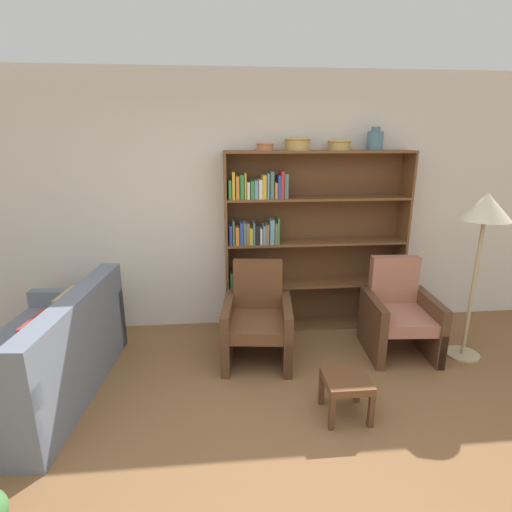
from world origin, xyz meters
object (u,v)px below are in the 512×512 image
bowl_slate (297,144)px  armchair_leather (257,320)px  bowl_sage (265,146)px  armchair_cushioned (399,314)px  footstool (346,385)px  couch (44,361)px  bookshelf (298,243)px  vase_tall (375,140)px  floor_lamp (485,215)px  bowl_terracotta (339,145)px

bowl_slate → armchair_leather: bowl_slate is taller
bowl_sage → armchair_cushioned: bowl_sage is taller
footstool → couch: bearing=168.1°
armchair_cushioned → bookshelf: bearing=-31.7°
bowl_slate → armchair_cushioned: bowl_slate is taller
vase_tall → floor_lamp: bearing=-46.6°
armchair_leather → bowl_sage: bearing=-95.7°
couch → bowl_terracotta: bearing=-63.5°
armchair_leather → footstool: 1.11m
vase_tall → floor_lamp: size_ratio=0.14×
couch → footstool: size_ratio=5.32×
bowl_sage → vase_tall: size_ratio=0.81×
couch → footstool: 2.46m
bookshelf → bowl_slate: bearing=-157.2°
floor_lamp → armchair_cushioned: bearing=164.6°
bowl_sage → couch: 2.79m
bowl_sage → footstool: bowl_sage is taller
bookshelf → armchair_cushioned: bearing=-35.7°
couch → armchair_leather: armchair_leather is taller
armchair_cushioned → floor_lamp: 1.20m
couch → bowl_sage: bearing=-56.3°
vase_tall → footstool: size_ratio=0.68×
bowl_sage → bowl_slate: size_ratio=0.69×
bowl_terracotta → floor_lamp: bearing=-35.4°
bowl_sage → floor_lamp: size_ratio=0.12×
vase_tall → armchair_cushioned: (0.14, -0.63, -1.66)m
couch → armchair_cushioned: size_ratio=1.95×
floor_lamp → bowl_terracotta: bearing=144.6°
bookshelf → footstool: bearing=-87.1°
floor_lamp → footstool: size_ratio=4.75×
bowl_terracotta → floor_lamp: bowl_terracotta is taller
bowl_slate → armchair_cushioned: (0.95, -0.63, -1.63)m
vase_tall → couch: size_ratio=0.13×
bookshelf → couch: 2.65m
bookshelf → bowl_terracotta: 1.10m
bowl_slate → vase_tall: size_ratio=1.17×
bookshelf → bowl_slate: size_ratio=7.31×
armchair_cushioned → floor_lamp: bearing=168.6°
footstool → floor_lamp: bearing=27.7°
bowl_slate → vase_tall: bearing=0.0°
couch → floor_lamp: (3.85, 0.25, 1.10)m
bowl_sage → bookshelf: bearing=2.8°
footstool → armchair_leather: bearing=122.5°
bowl_slate → bowl_terracotta: bowl_slate is taller
vase_tall → bowl_terracotta: bearing=-180.0°
floor_lamp → bowl_sage: bearing=157.0°
vase_tall → armchair_leather: vase_tall is taller
armchair_leather → footstool: armchair_leather is taller
vase_tall → floor_lamp: vase_tall is taller
couch → footstool: (2.40, -0.51, -0.04)m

